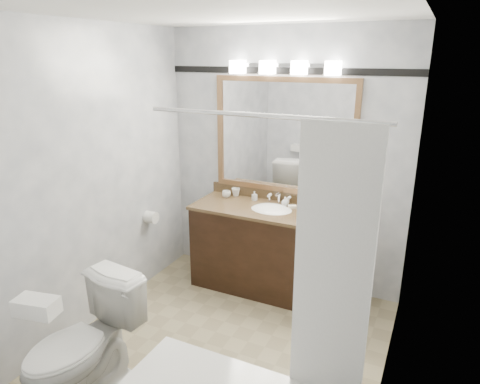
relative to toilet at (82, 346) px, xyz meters
name	(u,v)px	position (x,y,z in m)	size (l,w,h in m)	color
room	(220,201)	(0.59, 0.84, 0.84)	(2.42, 2.62, 2.52)	tan
vanity	(271,248)	(0.59, 1.86, 0.03)	(1.53, 0.58, 0.97)	black
mirror	(283,136)	(0.59, 2.13, 1.09)	(1.40, 0.04, 1.10)	#926741
vanity_light_bar	(283,67)	(0.59, 2.07, 1.72)	(1.02, 0.14, 0.12)	silver
accent_stripe	(286,71)	(0.59, 2.14, 1.69)	(2.40, 0.01, 0.06)	black
tp_roll	(151,217)	(-0.55, 1.51, 0.29)	(0.12, 0.12, 0.11)	white
toilet	(82,346)	(0.00, 0.00, 0.00)	(0.46, 0.81, 0.82)	white
tissue_box	(37,306)	(0.00, -0.28, 0.46)	(0.24, 0.13, 0.10)	white
coffee_maker	(324,202)	(1.10, 1.79, 0.61)	(0.17, 0.21, 0.33)	black
cup_left	(226,194)	(0.05, 1.99, 0.47)	(0.09, 0.09, 0.07)	white
cup_right	(236,192)	(0.11, 2.08, 0.48)	(0.09, 0.09, 0.08)	white
soap_bottle_a	(255,196)	(0.34, 2.03, 0.48)	(0.04, 0.04, 0.09)	white
soap_bottle_b	(285,201)	(0.67, 2.01, 0.48)	(0.07, 0.07, 0.09)	white
soap_bar	(292,207)	(0.76, 1.98, 0.45)	(0.08, 0.05, 0.02)	beige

